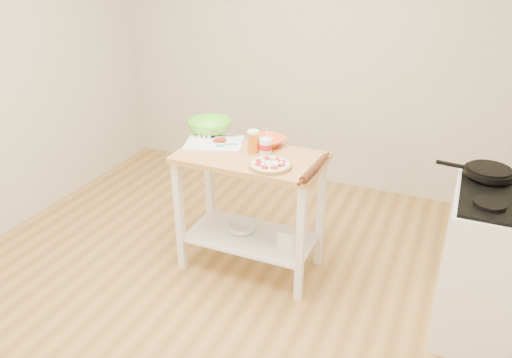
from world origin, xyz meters
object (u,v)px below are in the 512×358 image
object	(u,v)px
cutting_board	(214,142)
shelf_glass_bowl	(242,229)
knife	(214,136)
shelf_bin	(288,237)
green_bowl	(210,127)
skillet	(488,172)
gas_stove	(498,266)
beer_pint	(253,142)
pizza	(270,165)
spatula	(226,145)
yogurt_tub	(266,146)
prep_island	(250,190)
orange_bowl	(267,141)
rolling_pin	(314,168)

from	to	relation	value
cutting_board	shelf_glass_bowl	bearing A→B (deg)	-34.41
knife	shelf_bin	distance (m)	0.90
cutting_board	green_bowl	size ratio (longest dim) A/B	1.47
skillet	green_bowl	size ratio (longest dim) A/B	1.38
skillet	cutting_board	size ratio (longest dim) A/B	0.94
gas_stove	beer_pint	distance (m)	1.69
pizza	shelf_bin	size ratio (longest dim) A/B	2.28
pizza	shelf_glass_bowl	distance (m)	0.70
spatula	yogurt_tub	xyz separation A→B (m)	(0.30, 0.00, 0.04)
pizza	spatula	bearing A→B (deg)	155.28
spatula	yogurt_tub	bearing A→B (deg)	-25.53
prep_island	knife	distance (m)	0.49
pizza	orange_bowl	distance (m)	0.37
pizza	rolling_pin	bearing A→B (deg)	9.47
beer_pint	rolling_pin	distance (m)	0.50
shelf_bin	pizza	bearing A→B (deg)	-126.17
knife	beer_pint	world-z (taller)	beer_pint
green_bowl	rolling_pin	bearing A→B (deg)	-20.33
shelf_glass_bowl	skillet	bearing A→B (deg)	5.73
green_bowl	spatula	bearing A→B (deg)	-40.71
cutting_board	beer_pint	size ratio (longest dim) A/B	2.98
pizza	shelf_bin	xyz separation A→B (m)	(0.09, 0.13, -0.60)
rolling_pin	pizza	bearing A→B (deg)	-170.53
pizza	shelf_glass_bowl	bearing A→B (deg)	152.33
gas_stove	shelf_bin	size ratio (longest dim) A/B	9.17
pizza	rolling_pin	size ratio (longest dim) A/B	0.70
gas_stove	pizza	bearing A→B (deg)	-176.54
gas_stove	knife	xyz separation A→B (m)	(-1.98, 0.20, 0.44)
pizza	beer_pint	bearing A→B (deg)	138.19
green_bowl	orange_bowl	bearing A→B (deg)	-6.47
knife	shelf_glass_bowl	distance (m)	0.71
spatula	skillet	bearing A→B (deg)	-21.96
pizza	spatula	xyz separation A→B (m)	(-0.42, 0.19, -0.00)
shelf_glass_bowl	shelf_bin	size ratio (longest dim) A/B	1.63
prep_island	shelf_bin	size ratio (longest dim) A/B	8.23
rolling_pin	green_bowl	bearing A→B (deg)	159.67
gas_stove	shelf_bin	world-z (taller)	gas_stove
knife	green_bowl	distance (m)	0.13
prep_island	beer_pint	xyz separation A→B (m)	(0.00, 0.05, 0.34)
spatula	shelf_glass_bowl	bearing A→B (deg)	-44.13
yogurt_tub	pizza	bearing A→B (deg)	-59.53
prep_island	green_bowl	size ratio (longest dim) A/B	3.09
prep_island	pizza	distance (m)	0.36
gas_stove	skillet	distance (m)	0.56
knife	orange_bowl	size ratio (longest dim) A/B	1.01
skillet	cutting_board	world-z (taller)	skillet
spatula	shelf_bin	xyz separation A→B (m)	(0.51, -0.06, -0.60)
shelf_bin	orange_bowl	bearing A→B (deg)	140.63
skillet	shelf_bin	xyz separation A→B (m)	(-1.17, -0.17, -0.65)
beer_pint	shelf_bin	bearing A→B (deg)	-9.45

